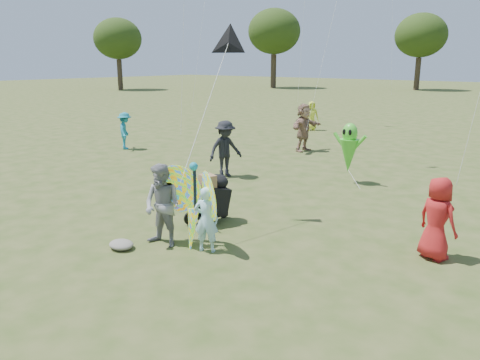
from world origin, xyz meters
name	(u,v)px	position (x,y,z in m)	size (l,w,h in m)	color
ground	(196,257)	(0.00, 0.00, 0.00)	(160.00, 160.00, 0.00)	#51592B
child_girl	(206,219)	(-0.03, 0.31, 0.62)	(0.45, 0.30, 1.24)	#ABE1F3
adult_man	(163,206)	(-0.86, 0.00, 0.79)	(0.77, 0.60, 1.59)	gray
grey_bag	(121,245)	(-1.36, -0.62, 0.08)	(0.51, 0.41, 0.16)	slate
crowd_a	(437,219)	(3.34, 2.64, 0.75)	(0.73, 0.47, 1.49)	#B11C1C
crowd_b	(225,149)	(-3.53, 4.89, 0.85)	(1.10, 0.63, 1.71)	black
crowd_d	(304,127)	(-3.90, 9.96, 0.93)	(1.72, 0.55, 1.85)	#95715C
crowd_g	(311,116)	(-6.57, 15.07, 0.73)	(0.71, 0.46, 1.45)	#D9E636
crowd_i	(125,131)	(-9.59, 5.83, 0.73)	(0.95, 0.54, 1.47)	teal
jogging_stroller	(211,196)	(-1.03, 1.53, 0.61)	(0.74, 1.13, 1.09)	black
butterfly_kite	(193,204)	(-0.40, 0.36, 0.83)	(1.74, 0.75, 1.83)	red
delta_kite_rig	(228,44)	(-0.97, 2.06, 3.77)	(0.97, 2.30, 2.93)	black
alien_kite	(349,150)	(-0.30, 6.54, 0.97)	(1.12, 0.69, 1.74)	green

